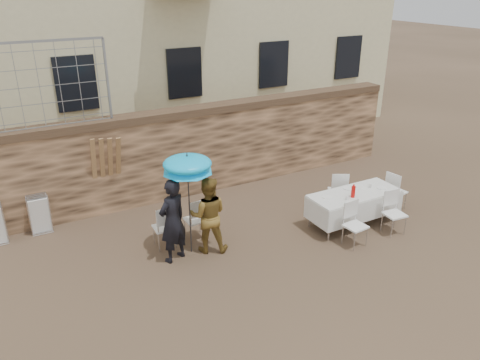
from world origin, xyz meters
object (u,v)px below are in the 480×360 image
man_suit (173,221)px  woman_dress (208,215)px  table_chair_front_left (356,225)px  chair_stack_right (39,211)px  soda_bottle (353,192)px  table_chair_front_right (395,213)px  table_chair_back (338,190)px  table_chair_side (396,190)px  couple_chair_left (164,226)px  banquet_table (355,194)px  couple_chair_right (195,218)px  umbrella (187,167)px

man_suit → woman_dress: size_ratio=1.08×
table_chair_front_left → chair_stack_right: table_chair_front_left is taller
soda_bottle → table_chair_front_right: soda_bottle is taller
woman_dress → man_suit: bearing=25.5°
table_chair_front_left → table_chair_back: bearing=57.7°
table_chair_side → man_suit: bearing=76.3°
table_chair_front_left → man_suit: bearing=154.7°
table_chair_side → table_chair_front_right: bearing=124.3°
soda_bottle → couple_chair_left: bearing=162.3°
soda_bottle → table_chair_front_left: (-0.40, -0.60, -0.43)m
banquet_table → woman_dress: bearing=170.8°
couple_chair_right → table_chair_side: 4.90m
banquet_table → chair_stack_right: bearing=154.0°
man_suit → soda_bottle: (3.90, -0.69, 0.04)m
umbrella → woman_dress: bearing=-15.9°
umbrella → couple_chair_left: 1.52m
banquet_table → table_chair_back: table_chair_back is taller
umbrella → banquet_table: (3.70, -0.64, -1.14)m
couple_chair_left → soda_bottle: bearing=163.5°
woman_dress → couple_chair_left: (-0.75, 0.55, -0.32)m
table_chair_back → table_chair_side: 1.39m
umbrella → table_chair_front_left: umbrella is taller
couple_chair_right → table_chair_back: size_ratio=1.00×
table_chair_front_right → chair_stack_right: bearing=156.3°
table_chair_side → banquet_table: bearing=85.0°
man_suit → chair_stack_right: man_suit is taller
man_suit → banquet_table: man_suit is taller
soda_bottle → table_chair_back: (0.40, 0.95, -0.43)m
banquet_table → table_chair_side: size_ratio=2.19×
table_chair_side → umbrella: bearing=74.9°
soda_bottle → table_chair_front_right: (0.70, -0.60, -0.43)m
woman_dress → soda_bottle: 3.23m
banquet_table → table_chair_front_left: bearing=-128.7°
woman_dress → umbrella: (-0.35, 0.10, 1.07)m
table_chair_front_left → couple_chair_left: bearing=147.2°
couple_chair_left → couple_chair_right: size_ratio=1.00×
table_chair_front_left → table_chair_front_right: 1.10m
man_suit → couple_chair_right: size_ratio=1.80×
man_suit → umbrella: 1.09m
table_chair_front_left → umbrella: bearing=150.7°
couple_chair_right → chair_stack_right: size_ratio=1.04×
couple_chair_left → table_chair_side: size_ratio=1.00×
table_chair_front_left → table_chair_front_right: bearing=-5.0°
table_chair_front_right → table_chair_side: bearing=49.0°
umbrella → table_chair_front_left: 3.67m
table_chair_front_right → banquet_table: bearing=129.4°
woman_dress → table_chair_back: (3.55, 0.26, -0.32)m
man_suit → table_chair_front_left: 3.75m
umbrella → banquet_table: umbrella is taller
umbrella → banquet_table: size_ratio=0.95×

